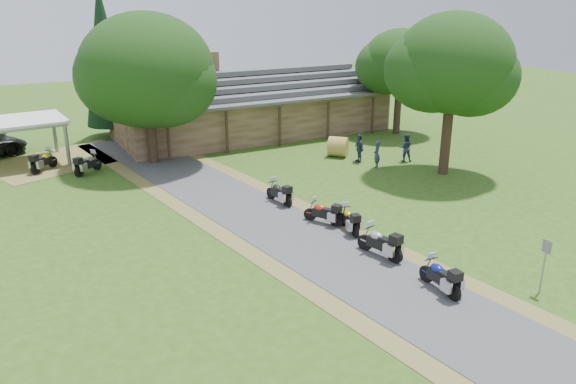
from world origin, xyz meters
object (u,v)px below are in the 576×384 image
carport (11,143)px  hay_bale (338,147)px  motorcycle_row_c (349,219)px  motorcycle_row_d (323,212)px  motorcycle_carport_a (43,160)px  motorcycle_row_e (279,192)px  motorcycle_row_a (440,275)px  motorcycle_carport_b (88,163)px  motorcycle_row_b (380,241)px  lodge (252,101)px

carport → hay_bale: (19.02, -7.96, -0.77)m
motorcycle_row_c → motorcycle_row_d: bearing=35.8°
carport → motorcycle_carport_a: (1.57, -2.19, -0.75)m
motorcycle_row_e → motorcycle_row_d: bearing=-179.5°
motorcycle_row_a → motorcycle_carport_b: 22.42m
motorcycle_row_c → motorcycle_row_d: motorcycle_row_d is taller
motorcycle_row_c → motorcycle_row_b: bearing=-176.0°
motorcycle_row_e → hay_bale: (7.53, 6.00, 0.03)m
motorcycle_row_c → motorcycle_carport_a: bearing=45.7°
motorcycle_row_d → motorcycle_row_c: bearing=175.0°
motorcycle_carport_b → motorcycle_row_a: bearing=-106.0°
motorcycle_carport_b → hay_bale: motorcycle_carport_b is taller
motorcycle_row_a → motorcycle_carport_b: (-8.56, 20.73, 0.02)m
motorcycle_row_c → motorcycle_row_a: bearing=-170.0°
motorcycle_row_c → motorcycle_row_d: (-0.58, 1.30, 0.00)m
motorcycle_row_c → motorcycle_row_d: 1.42m
hay_bale → motorcycle_row_a: bearing=-111.6°
lodge → motorcycle_carport_b: 14.02m
motorcycle_row_a → motorcycle_row_c: bearing=0.6°
motorcycle_row_a → hay_bale: bearing=-19.0°
motorcycle_row_d → motorcycle_row_e: motorcycle_row_e is taller
motorcycle_row_b → motorcycle_carport_a: 22.00m
motorcycle_row_a → motorcycle_row_d: 7.36m
lodge → motorcycle_row_a: 25.94m
motorcycle_row_b → motorcycle_carport_b: size_ratio=1.04×
motorcycle_row_b → motorcycle_carport_a: (-10.64, 19.26, -0.01)m
motorcycle_row_d → hay_bale: bearing=-65.5°
carport → motorcycle_carport_b: carport is taller
motorcycle_row_b → motorcycle_row_c: 2.78m
motorcycle_row_b → motorcycle_carport_a: bearing=15.7°
lodge → carport: bearing=-177.5°
motorcycle_row_c → motorcycle_row_e: motorcycle_row_e is taller
motorcycle_carport_b → hay_bale: 15.70m
motorcycle_row_b → hay_bale: motorcycle_row_b is taller
lodge → motorcycle_carport_a: 15.70m
motorcycle_row_d → hay_bale: (7.01, 9.42, 0.05)m
lodge → motorcycle_carport_b: bearing=-160.0°
motorcycle_row_a → motorcycle_carport_b: motorcycle_carport_b is taller
motorcycle_row_c → motorcycle_carport_b: bearing=42.8°
motorcycle_row_c → motorcycle_carport_b: 17.10m
motorcycle_row_b → motorcycle_carport_b: (-8.38, 17.43, -0.03)m
lodge → motorcycle_carport_b: size_ratio=11.14×
motorcycle_row_b → lodge: bearing=-25.1°
motorcycle_row_d → motorcycle_row_e: size_ratio=0.98×
carport → motorcycle_row_e: 18.10m
motorcycle_row_c → hay_bale: (6.43, 10.73, 0.05)m
motorcycle_carport_a → hay_bale: bearing=-63.0°
motorcycle_carport_a → motorcycle_row_d: bearing=-100.2°
motorcycle_row_d → motorcycle_carport_a: size_ratio=0.91×
carport → motorcycle_row_c: (12.59, -18.69, -0.81)m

